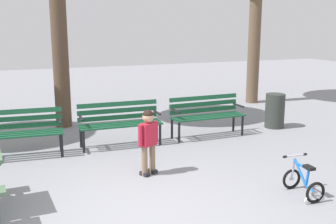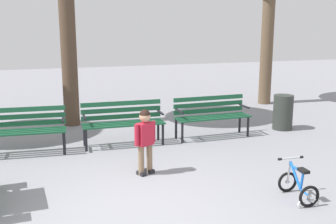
{
  "view_description": "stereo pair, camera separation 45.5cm",
  "coord_description": "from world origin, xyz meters",
  "px_view_note": "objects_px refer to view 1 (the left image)",
  "views": [
    {
      "loc": [
        -1.45,
        -4.47,
        2.37
      ],
      "look_at": [
        1.14,
        2.01,
        0.85
      ],
      "focal_mm": 43.84,
      "sensor_mm": 36.0,
      "label": 1
    },
    {
      "loc": [
        -1.02,
        -4.63,
        2.37
      ],
      "look_at": [
        1.14,
        2.01,
        0.85
      ],
      "focal_mm": 43.84,
      "sensor_mm": 36.0,
      "label": 2
    }
  ],
  "objects_px": {
    "trash_bin": "(275,111)",
    "child_standing": "(148,137)",
    "park_bench_far_left": "(17,129)",
    "park_bench_right": "(206,112)",
    "kids_bicycle": "(303,182)",
    "park_bench_left": "(120,120)"
  },
  "relations": [
    {
      "from": "park_bench_left",
      "to": "child_standing",
      "type": "distance_m",
      "value": 1.74
    },
    {
      "from": "park_bench_right",
      "to": "trash_bin",
      "type": "xyz_separation_m",
      "value": [
        1.8,
        0.06,
        -0.12
      ]
    },
    {
      "from": "child_standing",
      "to": "kids_bicycle",
      "type": "distance_m",
      "value": 2.39
    },
    {
      "from": "trash_bin",
      "to": "park_bench_left",
      "type": "bearing_deg",
      "value": -179.19
    },
    {
      "from": "park_bench_right",
      "to": "kids_bicycle",
      "type": "height_order",
      "value": "park_bench_right"
    },
    {
      "from": "park_bench_right",
      "to": "child_standing",
      "type": "relative_size",
      "value": 1.52
    },
    {
      "from": "park_bench_left",
      "to": "park_bench_far_left",
      "type": "bearing_deg",
      "value": -179.52
    },
    {
      "from": "kids_bicycle",
      "to": "park_bench_left",
      "type": "bearing_deg",
      "value": 117.49
    },
    {
      "from": "trash_bin",
      "to": "child_standing",
      "type": "bearing_deg",
      "value": -154.25
    },
    {
      "from": "park_bench_far_left",
      "to": "park_bench_right",
      "type": "bearing_deg",
      "value": 0.1
    },
    {
      "from": "park_bench_far_left",
      "to": "park_bench_left",
      "type": "xyz_separation_m",
      "value": [
        1.9,
        0.02,
        0.0
      ]
    },
    {
      "from": "park_bench_far_left",
      "to": "trash_bin",
      "type": "distance_m",
      "value": 5.59
    },
    {
      "from": "child_standing",
      "to": "trash_bin",
      "type": "height_order",
      "value": "child_standing"
    },
    {
      "from": "park_bench_far_left",
      "to": "child_standing",
      "type": "relative_size",
      "value": 1.54
    },
    {
      "from": "park_bench_far_left",
      "to": "child_standing",
      "type": "bearing_deg",
      "value": -42.23
    },
    {
      "from": "park_bench_left",
      "to": "kids_bicycle",
      "type": "distance_m",
      "value": 3.75
    },
    {
      "from": "child_standing",
      "to": "park_bench_far_left",
      "type": "bearing_deg",
      "value": 137.77
    },
    {
      "from": "park_bench_left",
      "to": "kids_bicycle",
      "type": "height_order",
      "value": "park_bench_left"
    },
    {
      "from": "park_bench_right",
      "to": "park_bench_left",
      "type": "bearing_deg",
      "value": 179.71
    },
    {
      "from": "park_bench_right",
      "to": "kids_bicycle",
      "type": "xyz_separation_m",
      "value": [
        -0.17,
        -3.31,
        -0.31
      ]
    },
    {
      "from": "park_bench_right",
      "to": "kids_bicycle",
      "type": "distance_m",
      "value": 3.33
    },
    {
      "from": "park_bench_right",
      "to": "trash_bin",
      "type": "distance_m",
      "value": 1.81
    }
  ]
}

